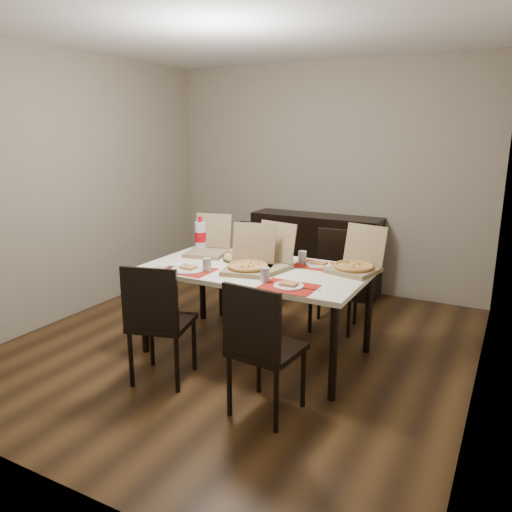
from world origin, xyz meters
name	(u,v)px	position (x,y,z in m)	size (l,w,h in m)	color
ground	(240,346)	(0.00, 0.00, -0.01)	(3.80, 4.00, 0.02)	#442C15
room_walls	(263,144)	(0.00, 0.43, 1.73)	(3.84, 4.02, 2.62)	gray
sideboard	(315,253)	(0.00, 1.78, 0.45)	(1.50, 0.40, 0.90)	black
dining_table	(256,275)	(0.19, -0.04, 0.68)	(1.80, 1.00, 0.75)	white
chair_near_left	(158,319)	(-0.20, -0.85, 0.51)	(0.51, 0.51, 0.93)	black
chair_near_right	(261,345)	(0.68, -0.90, 0.51)	(0.46, 0.46, 0.93)	black
chair_far_left	(250,265)	(-0.31, 0.77, 0.51)	(0.49, 0.49, 0.93)	black
chair_far_right	(336,275)	(0.58, 0.84, 0.51)	(0.47, 0.47, 0.93)	black
setting_near_left	(191,268)	(-0.24, -0.36, 0.77)	(0.50, 0.30, 0.11)	#AF150B
setting_near_right	(282,283)	(0.58, -0.38, 0.77)	(0.49, 0.30, 0.11)	#AF150B
setting_far_left	(233,252)	(-0.21, 0.27, 0.77)	(0.53, 0.30, 0.11)	#AF150B
setting_far_right	(314,262)	(0.58, 0.26, 0.77)	(0.49, 0.30, 0.11)	#AF150B
napkin_loose	(256,266)	(0.17, -0.02, 0.76)	(0.12, 0.11, 0.02)	white
pizza_box_center	(249,264)	(0.18, -0.16, 0.81)	(0.44, 0.47, 0.36)	olive
pizza_box_right	(356,265)	(0.94, 0.24, 0.81)	(0.43, 0.46, 0.36)	olive
pizza_box_left	(208,247)	(-0.42, 0.17, 0.81)	(0.42, 0.45, 0.35)	olive
pizza_box_extra	(266,261)	(0.27, -0.02, 0.81)	(0.43, 0.46, 0.36)	olive
faina_plate	(237,259)	(-0.07, 0.09, 0.76)	(0.25, 0.25, 0.03)	black
dip_bowl	(271,261)	(0.23, 0.14, 0.77)	(0.13, 0.13, 0.03)	white
soda_bottle	(201,236)	(-0.56, 0.25, 0.89)	(0.11, 0.11, 0.32)	silver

